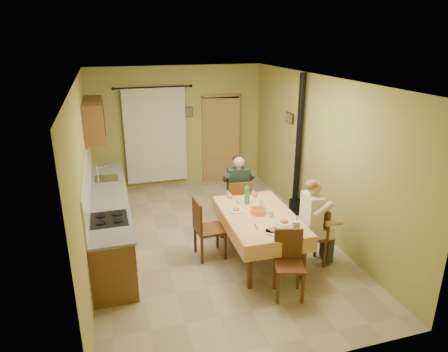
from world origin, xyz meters
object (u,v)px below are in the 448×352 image
object	(u,v)px
dining_table	(259,236)
man_right	(313,213)
chair_left	(209,240)
stove_flue	(297,166)
chair_far	(238,214)
chair_right	(311,247)
chair_near	(288,277)
man_far	(239,184)

from	to	relation	value
dining_table	man_right	size ratio (longest dim) A/B	1.34
chair_left	stove_flue	distance (m)	2.47
chair_far	chair_right	world-z (taller)	chair_far
dining_table	chair_near	bearing A→B (deg)	-87.44
dining_table	stove_flue	size ratio (longest dim) A/B	0.67
dining_table	stove_flue	bearing A→B (deg)	47.32
man_right	dining_table	bearing A→B (deg)	63.88
chair_near	man_far	world-z (taller)	man_far
chair_right	chair_left	world-z (taller)	chair_left
chair_left	man_far	size ratio (longest dim) A/B	0.73
stove_flue	chair_far	bearing A→B (deg)	-166.94
stove_flue	man_right	bearing A→B (deg)	-108.72
chair_near	stove_flue	world-z (taller)	stove_flue
dining_table	man_far	world-z (taller)	man_far
chair_left	stove_flue	xyz separation A→B (m)	(2.08, 1.10, 0.73)
chair_left	man_right	bearing A→B (deg)	62.45
chair_right	man_far	world-z (taller)	man_far
chair_right	chair_near	bearing A→B (deg)	137.00
chair_far	chair_right	distance (m)	1.63
chair_near	man_right	world-z (taller)	man_right
man_right	chair_left	bearing A→B (deg)	69.79
chair_far	chair_right	xyz separation A→B (m)	(0.72, -1.47, -0.00)
chair_right	man_far	xyz separation A→B (m)	(-0.72, 1.48, 0.59)
man_far	man_right	distance (m)	1.64
chair_right	man_far	size ratio (longest dim) A/B	0.68
dining_table	stove_flue	distance (m)	1.99
chair_near	man_far	xyz separation A→B (m)	(-0.01, 2.14, 0.59)
chair_far	man_far	distance (m)	0.59
chair_left	man_far	xyz separation A→B (m)	(0.78, 0.81, 0.59)
chair_left	chair_far	bearing A→B (deg)	132.48
chair_right	man_right	world-z (taller)	man_right
man_far	chair_far	bearing A→B (deg)	-90.00
dining_table	man_far	size ratio (longest dim) A/B	1.34
dining_table	chair_left	distance (m)	0.81
man_right	man_far	bearing A→B (deg)	29.71
man_far	chair_near	bearing A→B (deg)	-82.02
man_right	chair_near	bearing A→B (deg)	137.57
chair_left	man_far	world-z (taller)	man_far
chair_far	chair_left	xyz separation A→B (m)	(-0.77, -0.79, 0.00)
stove_flue	man_far	bearing A→B (deg)	-167.51
chair_right	dining_table	bearing A→B (deg)	64.27
chair_right	chair_left	distance (m)	1.64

